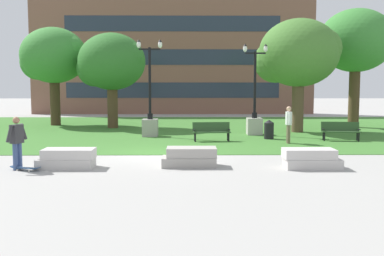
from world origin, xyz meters
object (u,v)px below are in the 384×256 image
at_px(park_bench_near_left, 341,130).
at_px(concrete_block_left, 190,157).
at_px(trash_bin, 269,129).
at_px(concrete_block_center, 67,159).
at_px(person_skateboarder, 17,140).
at_px(lamp_post_right, 254,116).
at_px(skateboard, 25,168).
at_px(concrete_block_right, 311,159).
at_px(person_bystander_near_lawn, 289,123).
at_px(park_bench_near_right, 211,130).
at_px(lamp_post_left, 150,117).

bearing_deg(park_bench_near_left, concrete_block_left, -137.73).
bearing_deg(trash_bin, concrete_block_center, -136.38).
bearing_deg(person_skateboarder, lamp_post_right, 47.19).
xyz_separation_m(person_skateboarder, skateboard, (0.30, -0.18, -0.88)).
distance_m(concrete_block_right, park_bench_near_left, 7.82).
bearing_deg(concrete_block_left, person_bystander_near_lawn, 51.20).
xyz_separation_m(concrete_block_right, skateboard, (-9.21, -0.34, -0.22)).
bearing_deg(lamp_post_right, person_skateboarder, -132.81).
height_order(park_bench_near_right, trash_bin, trash_bin).
distance_m(concrete_block_left, concrete_block_right, 3.97).
distance_m(concrete_block_right, trash_bin, 7.76).
distance_m(concrete_block_center, concrete_block_right, 7.99).
bearing_deg(person_skateboarder, concrete_block_right, 0.95).
relative_size(concrete_block_left, skateboard, 1.76).
height_order(park_bench_near_left, person_bystander_near_lawn, person_bystander_near_lawn).
bearing_deg(person_bystander_near_lawn, concrete_block_right, -95.96).
relative_size(concrete_block_right, trash_bin, 1.92).
bearing_deg(skateboard, person_bystander_near_lawn, 33.06).
xyz_separation_m(concrete_block_left, park_bench_near_left, (7.34, 6.67, 0.23)).
distance_m(concrete_block_right, lamp_post_left, 10.81).
height_order(skateboard, trash_bin, trash_bin).
xyz_separation_m(concrete_block_center, trash_bin, (8.03, 7.65, 0.20)).
height_order(concrete_block_right, park_bench_near_left, park_bench_near_left).
bearing_deg(park_bench_near_right, lamp_post_right, 48.06).
bearing_deg(concrete_block_left, lamp_post_right, 69.14).
distance_m(concrete_block_center, trash_bin, 11.09).
distance_m(concrete_block_left, person_skateboarder, 5.63).
height_order(park_bench_near_left, lamp_post_left, lamp_post_left).
height_order(concrete_block_center, park_bench_near_right, park_bench_near_right).
bearing_deg(concrete_block_right, lamp_post_left, 123.74).
bearing_deg(concrete_block_center, concrete_block_right, -0.75).
bearing_deg(lamp_post_right, park_bench_near_right, -131.94).
relative_size(person_skateboarder, park_bench_near_left, 0.92).
height_order(concrete_block_center, person_bystander_near_lawn, person_bystander_near_lawn).
bearing_deg(concrete_block_left, trash_bin, 61.61).
bearing_deg(park_bench_near_right, concrete_block_center, -126.83).
bearing_deg(person_bystander_near_lawn, person_skateboarder, -148.46).
bearing_deg(concrete_block_center, lamp_post_right, 51.62).
distance_m(concrete_block_left, park_bench_near_left, 9.92).
bearing_deg(concrete_block_right, park_bench_near_right, 112.61).
height_order(concrete_block_right, skateboard, concrete_block_right).
distance_m(park_bench_near_right, lamp_post_left, 3.76).
distance_m(person_skateboarder, skateboard, 0.95).
distance_m(concrete_block_left, park_bench_near_right, 6.64).
height_order(skateboard, lamp_post_left, lamp_post_left).
relative_size(concrete_block_center, lamp_post_left, 0.36).
bearing_deg(person_bystander_near_lawn, lamp_post_right, 106.03).
bearing_deg(trash_bin, lamp_post_left, 168.59).
distance_m(lamp_post_left, trash_bin, 6.18).
bearing_deg(skateboard, park_bench_near_right, 48.90).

